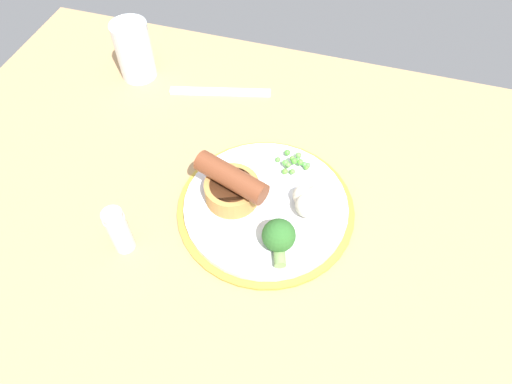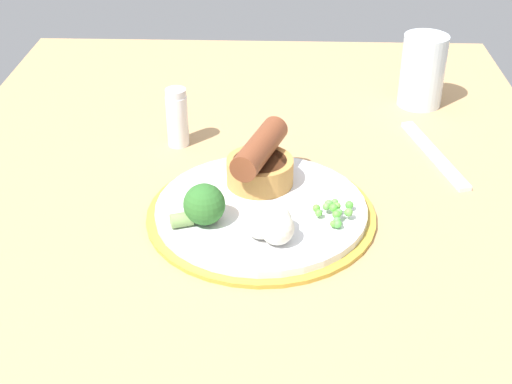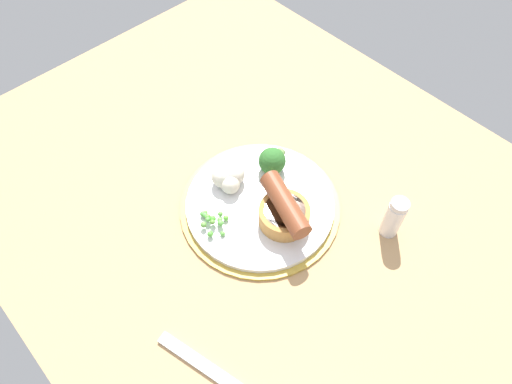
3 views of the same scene
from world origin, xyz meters
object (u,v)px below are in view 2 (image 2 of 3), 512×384
Objects in this scene: pea_pile at (335,211)px; drinking_glass at (423,71)px; sausage_pudding at (260,163)px; broccoli_floret_near at (203,205)px; fork at (434,154)px; cauliflower_floret at (271,224)px; dinner_plate at (261,212)px; salt_shaker at (177,118)px.

drinking_glass is (32.89, -14.47, 2.97)cm from pea_pile.
broccoli_floret_near is at bearing -15.87° from sausage_pudding.
fork is (9.78, -22.25, -3.77)cm from sausage_pudding.
cauliflower_floret is (-11.04, -1.52, -0.95)cm from sausage_pudding.
sausage_pudding reaches higher than broccoli_floret_near.
dinner_plate is 4.28× the size of broccoli_floret_near.
drinking_glass is at bearing -23.74° from pea_pile.
pea_pile is 14.25cm from broccoli_floret_near.
salt_shaker reaches higher than dinner_plate.
cauliflower_floret is at bearing 150.03° from drinking_glass.
pea_pile reaches higher than fork.
broccoli_floret_near is at bearing 140.17° from drinking_glass.
sausage_pudding is (4.98, 0.30, 3.50)cm from dinner_plate.
dinner_plate is at bearing 143.88° from drinking_glass.
sausage_pudding is 16.33cm from salt_shaker.
drinking_glass is at bearing -16.41° from fork.
dinner_plate is at bearing 22.10° from sausage_pudding.
fork is at bearing 13.96° from broccoli_floret_near.
sausage_pudding is at bearing 138.58° from drinking_glass.
dinner_plate is 1.43× the size of fork.
sausage_pudding is 11.19cm from cauliflower_floret.
pea_pile is 0.70× the size of salt_shaker.
pea_pile is at bearing -104.54° from dinner_plate.
drinking_glass reaches higher than pea_pile.
drinking_glass is at bearing 31.11° from broccoli_floret_near.
pea_pile is 1.06× the size of cauliflower_floret.
dinner_plate is at bearing 11.35° from cauliflower_floret.
pea_pile is (-7.06, -8.32, -1.78)cm from sausage_pudding.
cauliflower_floret reaches higher than dinner_plate.
dinner_plate is 7.64cm from broccoli_floret_near.
salt_shaker is at bearing 34.20° from dinner_plate.
dinner_plate is 6.09cm from sausage_pudding.
pea_pile is at bearing 68.31° from sausage_pudding.
dinner_plate is at bearing 109.47° from fork.
drinking_glass is at bearing -29.97° from cauliflower_floret.
broccoli_floret_near is at bearing 108.57° from fork.
cauliflower_floret is 26.24cm from salt_shaker.
drinking_glass is (34.29, -28.59, 1.69)cm from broccoli_floret_near.
dinner_plate reaches higher than fork.
pea_pile is 0.52× the size of drinking_glass.
broccoli_floret_near reaches higher than fork.
fork is (16.84, -13.92, -1.99)cm from pea_pile.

